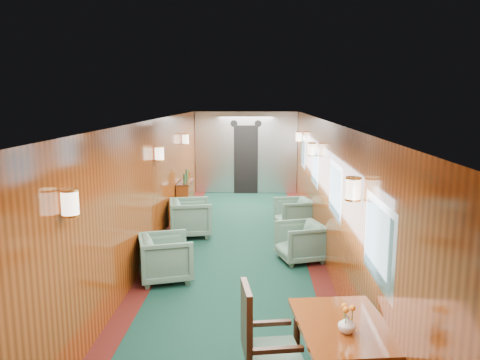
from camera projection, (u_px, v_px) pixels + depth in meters
The scene contains 12 objects.
room at pixel (236, 167), 7.81m from camera, with size 12.00×12.10×2.40m.
bulkhead at pixel (246, 153), 13.71m from camera, with size 2.98×0.17×2.39m.
windows_right at pixel (323, 176), 8.03m from camera, with size 0.02×8.60×0.80m.
wall_sconces at pixel (238, 154), 8.34m from camera, with size 2.97×7.97×0.25m.
dining_table at pixel (343, 338), 4.09m from camera, with size 0.90×1.20×0.84m.
side_chair at pixel (261, 340), 4.21m from camera, with size 0.58×0.60×1.14m.
credenza at pixel (186, 199), 11.01m from camera, with size 0.30×0.95×1.13m.
flower_vase at pixel (347, 324), 3.89m from camera, with size 0.15×0.15×0.15m, color silver.
armchair_left_near at pixel (166, 258), 7.17m from camera, with size 0.76×0.78×0.71m, color #1C4237.
armchair_left_far at pixel (191, 218), 9.50m from camera, with size 0.80×0.83×0.75m, color #1C4237.
armchair_right_near at pixel (300, 242), 8.02m from camera, with size 0.72×0.74×0.67m, color #1C4237.
armchair_right_far at pixel (293, 214), 10.02m from camera, with size 0.70×0.72×0.66m, color #1C4237.
Camera 1 is at (0.37, -7.72, 2.77)m, focal length 35.00 mm.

